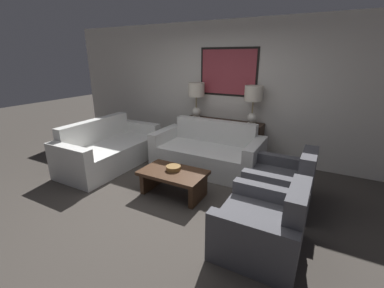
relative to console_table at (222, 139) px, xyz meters
name	(u,v)px	position (x,y,z in m)	size (l,w,h in m)	color
ground_plane	(163,206)	(0.00, -2.13, -0.39)	(20.00, 20.00, 0.00)	#3D3833
back_wall	(228,91)	(0.00, 0.27, 0.94)	(7.82, 0.12, 2.65)	beige
console_table	(222,139)	(0.00, 0.00, 0.00)	(1.62, 0.38, 0.77)	#332319
table_lamp_left	(196,94)	(-0.59, 0.00, 0.88)	(0.33, 0.33, 0.72)	silver
table_lamp_right	(253,98)	(0.59, 0.00, 0.88)	(0.33, 0.33, 0.72)	silver
couch_by_back_wall	(208,153)	(0.00, -0.67, -0.09)	(1.95, 0.92, 0.85)	silver
couch_by_side	(110,150)	(-1.72, -1.41, -0.09)	(0.92, 1.95, 0.85)	silver
coffee_table	(173,178)	(-0.04, -1.79, -0.11)	(0.96, 0.59, 0.38)	#3D2616
decorative_bowl	(173,168)	(-0.06, -1.75, 0.03)	(0.22, 0.22, 0.06)	olive
armchair_near_back_wall	(282,185)	(1.42, -1.25, -0.11)	(0.85, 0.90, 0.82)	#4C4C51
armchair_near_camera	(263,227)	(1.42, -2.33, -0.11)	(0.85, 0.90, 0.82)	#4C4C51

